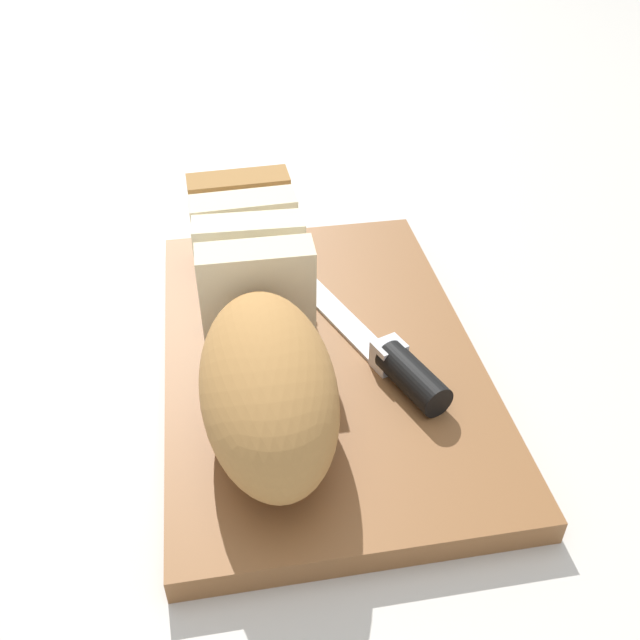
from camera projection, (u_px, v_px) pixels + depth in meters
name	position (u px, v px, depth m)	size (l,w,h in m)	color
ground_plane	(320.00, 368.00, 0.58)	(3.00, 3.00, 0.00)	beige
cutting_board	(320.00, 358.00, 0.58)	(0.39, 0.25, 0.02)	brown
bread_loaf	(259.00, 328.00, 0.52)	(0.34, 0.10, 0.09)	#A8753D
bread_knife	(386.00, 354.00, 0.55)	(0.27, 0.13, 0.03)	silver
crumb_near_knife	(266.00, 358.00, 0.56)	(0.00, 0.00, 0.00)	tan
crumb_near_loaf	(384.00, 370.00, 0.55)	(0.01, 0.01, 0.01)	tan
crumb_stray_left	(232.00, 358.00, 0.56)	(0.01, 0.01, 0.01)	tan
crumb_stray_right	(292.00, 343.00, 0.57)	(0.01, 0.01, 0.01)	tan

